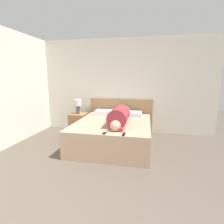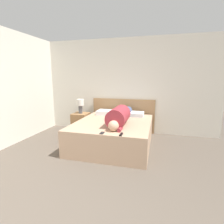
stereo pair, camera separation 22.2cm
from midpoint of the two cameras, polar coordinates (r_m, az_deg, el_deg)
name	(u,v)px [view 2 (the right image)]	position (r m, az deg, el deg)	size (l,w,h in m)	color
wall_back	(118,86)	(5.02, 3.35, 8.41)	(5.42, 0.06, 2.60)	silver
bed	(114,133)	(4.07, 2.12, -6.94)	(1.66, 1.95, 0.56)	tan
headboard	(123,115)	(5.03, 4.87, -1.11)	(1.78, 0.04, 0.95)	#A37A51
nightstand	(81,123)	(4.94, -8.83, -3.68)	(0.42, 0.44, 0.57)	olive
table_lamp	(80,104)	(4.83, -9.02, 2.50)	(0.19, 0.19, 0.39)	#4C4C51
person_lying	(120,116)	(3.80, 4.41, -1.29)	(0.39, 1.74, 0.39)	tan
pillow_near_headboard	(107,112)	(4.74, -0.14, -0.14)	(0.54, 0.39, 0.11)	white
pillow_second	(134,114)	(4.61, 8.43, -0.65)	(0.52, 0.39, 0.10)	white
tv_remote	(121,134)	(3.08, 5.09, -7.29)	(0.04, 0.15, 0.02)	black
cell_phone	(102,133)	(3.16, -1.25, -6.87)	(0.06, 0.13, 0.01)	black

